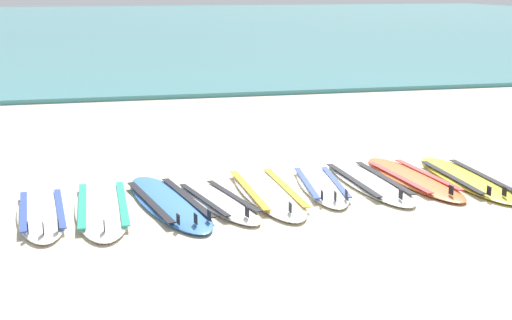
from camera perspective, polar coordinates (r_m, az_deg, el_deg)
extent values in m
plane|color=beige|center=(9.54, 1.39, -1.84)|extent=(80.00, 80.00, 0.00)
cube|color=teal|center=(46.31, -10.79, 10.30)|extent=(80.00, 60.00, 0.10)
ellipsoid|color=white|center=(8.59, -16.12, -3.90)|extent=(0.66, 2.19, 0.07)
cube|color=#334CB2|center=(8.58, -17.44, -3.73)|extent=(0.16, 1.52, 0.01)
cube|color=#334CB2|center=(8.58, -14.84, -3.55)|extent=(0.16, 1.52, 0.01)
cube|color=black|center=(7.76, -16.04, -5.08)|extent=(0.02, 0.09, 0.11)
cube|color=black|center=(7.82, -17.14, -5.02)|extent=(0.02, 0.09, 0.11)
cube|color=black|center=(7.82, -14.96, -4.87)|extent=(0.02, 0.09, 0.11)
ellipsoid|color=white|center=(8.64, -11.70, -3.54)|extent=(0.67, 2.51, 0.07)
cube|color=teal|center=(8.63, -13.21, -3.35)|extent=(0.12, 1.75, 0.01)
cube|color=teal|center=(8.63, -10.22, -3.20)|extent=(0.12, 1.75, 0.01)
cube|color=black|center=(7.69, -11.59, -5.00)|extent=(0.01, 0.09, 0.11)
ellipsoid|color=#3875CC|center=(8.70, -6.75, -3.24)|extent=(1.05, 2.56, 0.07)
cube|color=black|center=(8.62, -8.18, -3.14)|extent=(0.39, 1.73, 0.01)
cube|color=black|center=(8.75, -5.35, -2.82)|extent=(0.39, 1.73, 0.01)
cube|color=black|center=(7.78, -4.67, -4.52)|extent=(0.03, 0.09, 0.11)
cube|color=black|center=(7.79, -6.01, -4.54)|extent=(0.03, 0.09, 0.11)
cube|color=black|center=(7.89, -3.63, -4.25)|extent=(0.03, 0.09, 0.11)
ellipsoid|color=white|center=(8.71, -2.92, -3.13)|extent=(0.93, 2.10, 0.07)
cube|color=black|center=(8.63, -4.05, -3.02)|extent=(0.37, 1.41, 0.01)
cube|color=black|center=(8.77, -1.82, -2.73)|extent=(0.37, 1.41, 0.01)
cube|color=black|center=(7.99, -0.70, -4.00)|extent=(0.03, 0.09, 0.11)
ellipsoid|color=silver|center=(9.09, 0.85, -2.39)|extent=(0.65, 2.56, 0.07)
cube|color=gold|center=(9.03, -0.57, -2.23)|extent=(0.10, 1.79, 0.01)
cube|color=gold|center=(9.14, 2.25, -2.04)|extent=(0.10, 1.79, 0.01)
cube|color=black|center=(8.15, 2.64, -3.66)|extent=(0.01, 0.09, 0.11)
ellipsoid|color=white|center=(9.39, 5.02, -1.92)|extent=(0.78, 2.14, 0.07)
cube|color=#334CB2|center=(9.35, 3.90, -1.71)|extent=(0.25, 1.46, 0.01)
cube|color=#334CB2|center=(9.42, 6.15, -1.64)|extent=(0.25, 1.46, 0.01)
cube|color=black|center=(8.60, 6.11, -2.78)|extent=(0.02, 0.09, 0.11)
cube|color=black|center=(8.63, 5.09, -2.70)|extent=(0.02, 0.09, 0.11)
cube|color=black|center=(8.69, 6.95, -2.63)|extent=(0.02, 0.09, 0.11)
ellipsoid|color=silver|center=(9.63, 8.62, -1.63)|extent=(0.66, 2.40, 0.07)
cube|color=black|center=(9.54, 7.44, -1.49)|extent=(0.13, 1.67, 0.01)
cube|color=black|center=(9.71, 9.79, -1.31)|extent=(0.13, 1.67, 0.01)
cube|color=black|center=(8.79, 11.06, -2.60)|extent=(0.01, 0.09, 0.11)
ellipsoid|color=orange|center=(9.88, 11.96, -1.38)|extent=(0.73, 2.38, 0.07)
cube|color=#D13838|center=(9.77, 10.89, -1.25)|extent=(0.19, 1.64, 0.01)
cube|color=#D13838|center=(9.98, 13.04, -1.05)|extent=(0.19, 1.64, 0.01)
cube|color=black|center=(9.10, 14.77, -2.24)|extent=(0.02, 0.09, 0.11)
ellipsoid|color=yellow|center=(10.03, 15.85, -1.39)|extent=(0.67, 2.41, 0.07)
cube|color=black|center=(9.92, 14.77, -1.23)|extent=(0.13, 1.68, 0.01)
cube|color=black|center=(10.12, 16.95, -1.09)|extent=(0.13, 1.68, 0.01)
cube|color=black|center=(9.22, 18.55, -2.30)|extent=(0.01, 0.09, 0.11)
cube|color=black|center=(9.19, 17.48, -2.27)|extent=(0.01, 0.09, 0.11)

